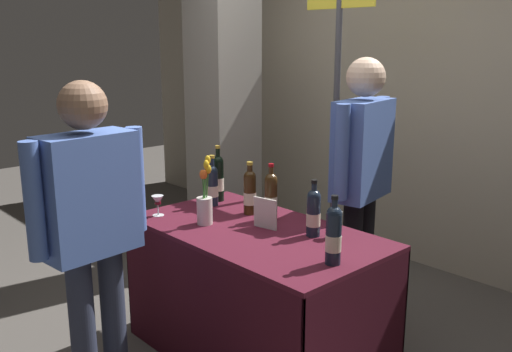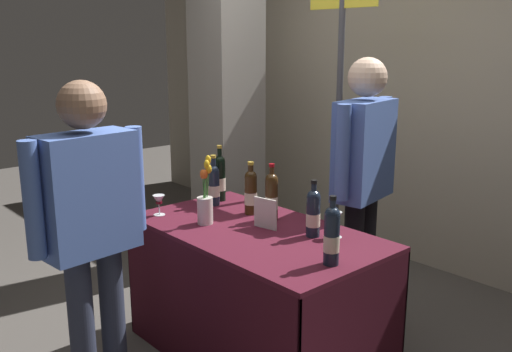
# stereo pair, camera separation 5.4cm
# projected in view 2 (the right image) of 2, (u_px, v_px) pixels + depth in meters

# --- Properties ---
(back_partition) EXTENTS (7.53, 0.12, 2.48)m
(back_partition) POSITION_uv_depth(u_px,v_px,m) (450.00, 112.00, 4.19)
(back_partition) COLOR #B2A893
(back_partition) RESTS_ON ground_plane
(concrete_pillar) EXTENTS (0.45, 0.45, 2.97)m
(concrete_pillar) POSITION_uv_depth(u_px,v_px,m) (227.00, 77.00, 4.45)
(concrete_pillar) COLOR gray
(concrete_pillar) RESTS_ON ground_plane
(tasting_table) EXTENTS (1.43, 0.80, 0.76)m
(tasting_table) POSITION_uv_depth(u_px,v_px,m) (256.00, 269.00, 3.08)
(tasting_table) COLOR #4C1423
(tasting_table) RESTS_ON ground_plane
(featured_wine_bottle) EXTENTS (0.08, 0.08, 0.33)m
(featured_wine_bottle) POSITION_uv_depth(u_px,v_px,m) (272.00, 196.00, 3.16)
(featured_wine_bottle) COLOR #38230F
(featured_wine_bottle) RESTS_ON tasting_table
(display_bottle_0) EXTENTS (0.07, 0.07, 0.30)m
(display_bottle_0) POSITION_uv_depth(u_px,v_px,m) (313.00, 212.00, 2.89)
(display_bottle_0) COLOR #192333
(display_bottle_0) RESTS_ON tasting_table
(display_bottle_1) EXTENTS (0.07, 0.07, 0.32)m
(display_bottle_1) POSITION_uv_depth(u_px,v_px,m) (251.00, 191.00, 3.27)
(display_bottle_1) COLOR #38230F
(display_bottle_1) RESTS_ON tasting_table
(display_bottle_2) EXTENTS (0.07, 0.07, 0.36)m
(display_bottle_2) POSITION_uv_depth(u_px,v_px,m) (220.00, 177.00, 3.54)
(display_bottle_2) COLOR black
(display_bottle_2) RESTS_ON tasting_table
(display_bottle_3) EXTENTS (0.07, 0.07, 0.33)m
(display_bottle_3) POSITION_uv_depth(u_px,v_px,m) (332.00, 235.00, 2.52)
(display_bottle_3) COLOR #192333
(display_bottle_3) RESTS_ON tasting_table
(display_bottle_4) EXTENTS (0.07, 0.07, 0.32)m
(display_bottle_4) POSITION_uv_depth(u_px,v_px,m) (214.00, 184.00, 3.45)
(display_bottle_4) COLOR #192333
(display_bottle_4) RESTS_ON tasting_table
(wine_glass_near_vendor) EXTENTS (0.07, 0.07, 0.14)m
(wine_glass_near_vendor) POSITION_uv_depth(u_px,v_px,m) (336.00, 220.00, 2.88)
(wine_glass_near_vendor) COLOR silver
(wine_glass_near_vendor) RESTS_ON tasting_table
(wine_glass_mid) EXTENTS (0.07, 0.07, 0.12)m
(wine_glass_mid) POSITION_uv_depth(u_px,v_px,m) (159.00, 201.00, 3.26)
(wine_glass_mid) COLOR silver
(wine_glass_mid) RESTS_ON tasting_table
(flower_vase) EXTENTS (0.09, 0.09, 0.39)m
(flower_vase) POSITION_uv_depth(u_px,v_px,m) (205.00, 202.00, 3.09)
(flower_vase) COLOR silver
(flower_vase) RESTS_ON tasting_table
(brochure_stand) EXTENTS (0.15, 0.04, 0.17)m
(brochure_stand) POSITION_uv_depth(u_px,v_px,m) (265.00, 213.00, 3.02)
(brochure_stand) COLOR silver
(brochure_stand) RESTS_ON tasting_table
(vendor_presenter) EXTENTS (0.29, 0.60, 1.67)m
(vendor_presenter) POSITION_uv_depth(u_px,v_px,m) (363.00, 170.00, 3.34)
(vendor_presenter) COLOR black
(vendor_presenter) RESTS_ON ground_plane
(taster_foreground_right) EXTENTS (0.25, 0.60, 1.60)m
(taster_foreground_right) POSITION_uv_depth(u_px,v_px,m) (90.00, 219.00, 2.58)
(taster_foreground_right) COLOR #2D3347
(taster_foreground_right) RESTS_ON ground_plane
(booth_signpost) EXTENTS (0.56, 0.04, 2.18)m
(booth_signpost) POSITION_uv_depth(u_px,v_px,m) (339.00, 102.00, 3.79)
(booth_signpost) COLOR #47474C
(booth_signpost) RESTS_ON ground_plane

